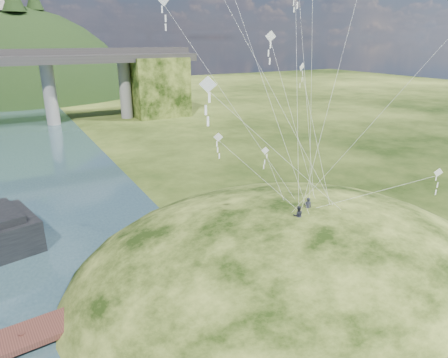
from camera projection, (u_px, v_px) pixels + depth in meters
ground at (215, 318)px, 25.86m from camera, size 320.00×320.00×0.00m
grass_hill at (292, 286)px, 31.66m from camera, size 36.00×32.00×13.00m
footpath at (431, 347)px, 20.54m from camera, size 22.29×5.84×0.83m
wooden_dock at (79, 316)px, 25.25m from camera, size 15.51×3.93×1.10m
kite_flyers at (302, 203)px, 29.09m from camera, size 2.39×1.56×1.60m
kite_swarm at (281, 16)px, 27.34m from camera, size 19.11×17.81×20.94m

